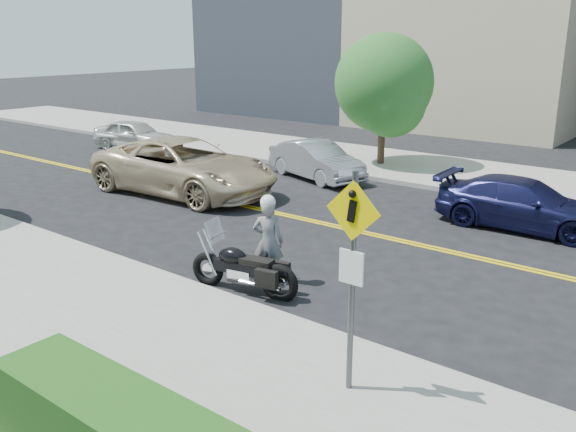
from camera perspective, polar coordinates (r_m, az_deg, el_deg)
The scene contains 11 objects.
ground_plane at distance 15.60m, azimuth 5.13°, elevation -1.12°, with size 120.00×120.00×0.00m, color black.
sidewalk_near at distance 10.54m, azimuth -18.13°, elevation -10.52°, with size 60.00×5.00×0.15m, color #9E9B91.
sidewalk_far at distance 22.06m, azimuth 15.86°, elevation 3.80°, with size 60.00×5.00×0.15m, color #9E9B91.
pedestrian_sign at distance 7.79m, azimuth 6.02°, elevation -4.35°, with size 0.78×0.08×3.00m.
motorcyclist at distance 11.96m, azimuth -1.86°, elevation -2.16°, with size 0.73×0.63×1.79m.
motorcycle at distance 11.57m, azimuth -4.19°, elevation -3.96°, with size 2.22×0.68×1.35m, color black, non-canonical shape.
suv at distance 19.02m, azimuth -9.71°, elevation 4.59°, with size 2.81×6.08×1.69m, color beige.
parked_car_white at distance 26.99m, azimuth -14.16°, elevation 7.39°, with size 1.50×3.72×1.27m, color silver.
parked_car_silver at distance 20.76m, azimuth 2.64°, elevation 5.23°, with size 1.35×3.88×1.28m, color #A9ABB1.
parked_car_blue at distance 16.46m, azimuth 21.17°, elevation 1.04°, with size 1.77×4.34×1.26m, color #161844.
tree_far_a at distance 22.56m, azimuth 8.96°, elevation 12.18°, with size 3.54×3.54×4.84m.
Camera 1 is at (8.01, -12.51, 4.74)m, focal length 38.00 mm.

